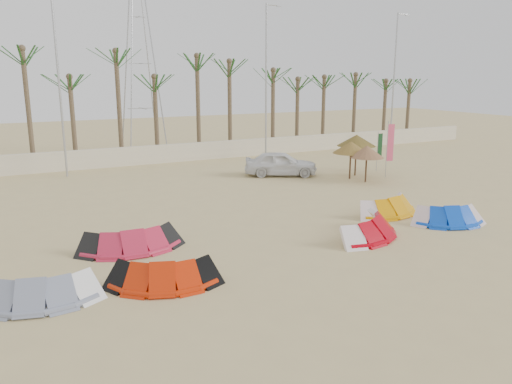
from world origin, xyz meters
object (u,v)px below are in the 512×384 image
kite_red_right (363,225)px  parasol_mid (367,152)px  kite_blue (444,214)px  parasol_left (351,147)px  kite_red_left (129,237)px  kite_orange (385,204)px  kite_red_mid (160,270)px  kite_grey (34,286)px  parasol_right (357,140)px  car (281,163)px

kite_red_right → parasol_mid: size_ratio=1.91×
kite_blue → parasol_left: size_ratio=1.51×
parasol_mid → kite_blue: bearing=-106.6°
kite_red_left → kite_red_right: same height
kite_orange → parasol_mid: 6.88m
kite_red_mid → kite_red_right: size_ratio=0.90×
kite_grey → kite_red_right: bearing=2.0°
kite_red_right → parasol_right: (7.22, 9.68, 1.78)m
kite_red_mid → car: car is taller
kite_orange → kite_blue: 2.63m
car → parasol_right: bearing=-88.7°
kite_red_mid → parasol_mid: 17.33m
kite_red_right → kite_blue: bearing=-4.0°
kite_red_mid → parasol_right: size_ratio=1.45×
kite_red_right → car: bearing=75.5°
kite_grey → kite_blue: size_ratio=1.09×
kite_grey → parasol_left: (18.17, 9.37, 1.50)m
parasol_left → car: 4.41m
kite_orange → car: size_ratio=0.80×
kite_grey → kite_red_left: 4.57m
kite_orange → car: car is taller
kite_red_mid → car: 17.10m
kite_red_right → kite_blue: size_ratio=1.20×
kite_red_mid → kite_blue: 12.55m
kite_orange → parasol_right: bearing=60.6°
kite_red_left → parasol_left: size_ratio=1.63×
kite_orange → parasol_mid: bearing=58.0°
kite_red_mid → parasol_mid: size_ratio=1.71×
kite_grey → kite_red_right: size_ratio=0.91×
kite_red_right → car: car is taller
kite_grey → kite_red_left: bearing=42.3°
kite_grey → kite_red_mid: size_ratio=1.01×
kite_red_left → kite_red_right: 8.96m
kite_grey → parasol_mid: (18.43, 8.20, 1.38)m
kite_red_right → kite_orange: same height
kite_orange → parasol_right: size_ratio=1.40×
parasol_left → parasol_mid: size_ratio=1.05×
kite_grey → kite_red_left: same height
kite_red_mid → parasol_left: (14.68, 9.84, 1.50)m
kite_grey → kite_blue: 16.02m
parasol_mid → parasol_right: (0.72, 1.89, 0.39)m
kite_red_mid → kite_orange: same height
car → parasol_mid: bearing=-111.1°
kite_red_left → parasol_right: (15.77, 7.01, 1.78)m
kite_red_right → car: 12.17m
kite_red_right → parasol_mid: 10.24m
kite_red_left → parasol_mid: parasol_mid is taller
parasol_mid → car: bearing=130.9°
parasol_right → car: size_ratio=0.57×
kite_blue → parasol_left: (2.15, 9.24, 1.50)m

